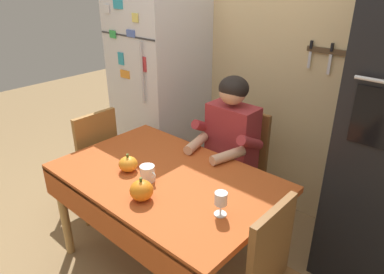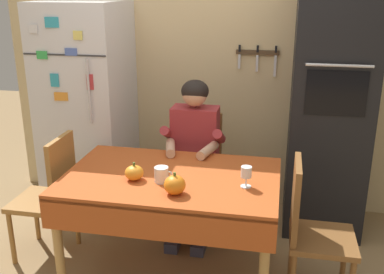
# 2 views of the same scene
# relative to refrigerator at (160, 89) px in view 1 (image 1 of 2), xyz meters

# --- Properties ---
(ground_plane) EXTENTS (10.00, 10.00, 0.00)m
(ground_plane) POSITION_rel_refrigerator_xyz_m (0.95, -0.96, -0.90)
(ground_plane) COLOR #93754C
(ground_plane) RESTS_ON ground
(back_wall_assembly) EXTENTS (3.70, 0.13, 2.60)m
(back_wall_assembly) POSITION_rel_refrigerator_xyz_m (1.00, 0.39, 0.40)
(back_wall_assembly) COLOR #D1B784
(back_wall_assembly) RESTS_ON ground
(refrigerator) EXTENTS (0.68, 0.71, 1.80)m
(refrigerator) POSITION_rel_refrigerator_xyz_m (0.00, 0.00, 0.00)
(refrigerator) COLOR silver
(refrigerator) RESTS_ON ground
(dining_table) EXTENTS (1.40, 0.90, 0.74)m
(dining_table) POSITION_rel_refrigerator_xyz_m (0.95, -0.88, -0.24)
(dining_table) COLOR tan
(dining_table) RESTS_ON ground
(chair_behind_person) EXTENTS (0.40, 0.40, 0.93)m
(chair_behind_person) POSITION_rel_refrigerator_xyz_m (0.98, -0.09, -0.39)
(chair_behind_person) COLOR brown
(chair_behind_person) RESTS_ON ground
(seated_person) EXTENTS (0.47, 0.55, 1.25)m
(seated_person) POSITION_rel_refrigerator_xyz_m (0.98, -0.28, -0.16)
(seated_person) COLOR #38384C
(seated_person) RESTS_ON ground
(chair_left_side) EXTENTS (0.40, 0.40, 0.93)m
(chair_left_side) POSITION_rel_refrigerator_xyz_m (0.05, -0.82, -0.39)
(chair_left_side) COLOR #9E6B33
(chair_left_side) RESTS_ON ground
(coffee_mug) EXTENTS (0.12, 0.09, 0.10)m
(coffee_mug) POSITION_rel_refrigerator_xyz_m (0.92, -0.97, -0.11)
(coffee_mug) COLOR white
(coffee_mug) RESTS_ON dining_table
(wine_glass) EXTENTS (0.07, 0.07, 0.13)m
(wine_glass) POSITION_rel_refrigerator_xyz_m (1.44, -0.95, -0.07)
(wine_glass) COLOR white
(wine_glass) RESTS_ON dining_table
(pumpkin_large) EXTENTS (0.13, 0.13, 0.14)m
(pumpkin_large) POSITION_rel_refrigerator_xyz_m (1.04, -1.13, -0.10)
(pumpkin_large) COLOR orange
(pumpkin_large) RESTS_ON dining_table
(pumpkin_medium) EXTENTS (0.12, 0.12, 0.12)m
(pumpkin_medium) POSITION_rel_refrigerator_xyz_m (0.74, -0.98, -0.11)
(pumpkin_medium) COLOR orange
(pumpkin_medium) RESTS_ON dining_table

